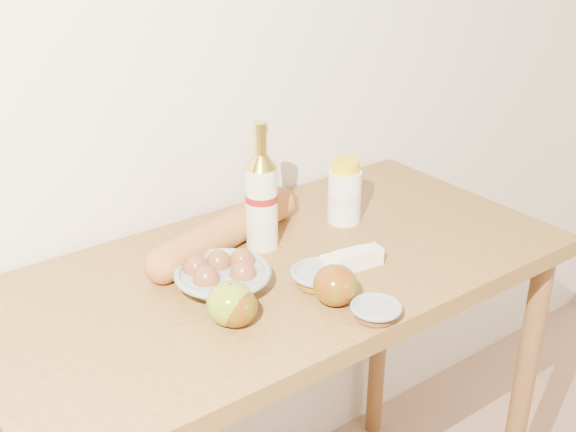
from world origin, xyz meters
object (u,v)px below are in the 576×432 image
(bourbon_bottle, at_px, (262,198))
(cream_bottle, at_px, (345,193))
(egg_bowl, at_px, (222,276))
(table, at_px, (279,316))
(baguette, at_px, (226,232))

(bourbon_bottle, distance_m, cream_bottle, 0.22)
(cream_bottle, bearing_deg, egg_bowl, -164.04)
(table, distance_m, bourbon_bottle, 0.25)
(table, bearing_deg, egg_bowl, -175.54)
(cream_bottle, height_order, baguette, cream_bottle)
(table, distance_m, baguette, 0.21)
(table, xyz_separation_m, baguette, (-0.04, 0.13, 0.16))
(egg_bowl, distance_m, baguette, 0.17)
(cream_bottle, bearing_deg, baguette, 172.67)
(cream_bottle, xyz_separation_m, baguette, (-0.28, 0.05, -0.03))
(table, distance_m, cream_bottle, 0.32)
(bourbon_bottle, bearing_deg, baguette, 144.37)
(egg_bowl, bearing_deg, table, 4.46)
(baguette, bearing_deg, bourbon_bottle, -50.63)
(baguette, bearing_deg, cream_bottle, -26.35)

